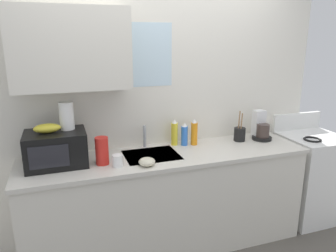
# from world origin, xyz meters

# --- Properties ---
(kitchen_wall_assembly) EXTENTS (3.26, 0.42, 2.50)m
(kitchen_wall_assembly) POSITION_xyz_m (-0.13, 0.31, 1.35)
(kitchen_wall_assembly) COLOR silver
(kitchen_wall_assembly) RESTS_ON ground
(counter_unit) EXTENTS (2.49, 0.63, 0.90)m
(counter_unit) POSITION_xyz_m (-0.00, 0.00, 0.46)
(counter_unit) COLOR silver
(counter_unit) RESTS_ON ground
(sink_faucet) EXTENTS (0.03, 0.03, 0.21)m
(sink_faucet) POSITION_xyz_m (-0.14, 0.24, 1.00)
(sink_faucet) COLOR #B2B5BA
(sink_faucet) RESTS_ON counter_unit
(stove_range) EXTENTS (0.60, 0.60, 1.08)m
(stove_range) POSITION_xyz_m (1.59, 0.00, 0.46)
(stove_range) COLOR white
(stove_range) RESTS_ON ground
(microwave) EXTENTS (0.46, 0.35, 0.27)m
(microwave) POSITION_xyz_m (-0.91, 0.05, 1.04)
(microwave) COLOR black
(microwave) RESTS_ON counter_unit
(banana_bunch) EXTENTS (0.20, 0.11, 0.07)m
(banana_bunch) POSITION_xyz_m (-0.96, 0.05, 1.20)
(banana_bunch) COLOR gold
(banana_bunch) RESTS_ON microwave
(paper_towel_roll) EXTENTS (0.11, 0.11, 0.22)m
(paper_towel_roll) POSITION_xyz_m (-0.81, 0.10, 1.28)
(paper_towel_roll) COLOR white
(paper_towel_roll) RESTS_ON microwave
(coffee_maker) EXTENTS (0.19, 0.21, 0.28)m
(coffee_maker) POSITION_xyz_m (1.01, 0.11, 1.00)
(coffee_maker) COLOR black
(coffee_maker) RESTS_ON counter_unit
(dish_soap_bottle_yellow) EXTENTS (0.06, 0.06, 0.24)m
(dish_soap_bottle_yellow) POSITION_xyz_m (0.14, 0.21, 1.02)
(dish_soap_bottle_yellow) COLOR yellow
(dish_soap_bottle_yellow) RESTS_ON counter_unit
(dish_soap_bottle_blue) EXTENTS (0.06, 0.06, 0.22)m
(dish_soap_bottle_blue) POSITION_xyz_m (0.22, 0.17, 1.00)
(dish_soap_bottle_blue) COLOR blue
(dish_soap_bottle_blue) RESTS_ON counter_unit
(dish_soap_bottle_orange) EXTENTS (0.06, 0.06, 0.25)m
(dish_soap_bottle_orange) POSITION_xyz_m (0.31, 0.16, 1.02)
(dish_soap_bottle_orange) COLOR orange
(dish_soap_bottle_orange) RESTS_ON counter_unit
(cereal_canister) EXTENTS (0.10, 0.10, 0.22)m
(cereal_canister) POSITION_xyz_m (-0.57, -0.05, 1.01)
(cereal_canister) COLOR red
(cereal_canister) RESTS_ON counter_unit
(mug_white) EXTENTS (0.08, 0.08, 0.09)m
(mug_white) POSITION_xyz_m (-0.46, -0.14, 0.95)
(mug_white) COLOR white
(mug_white) RESTS_ON counter_unit
(utensil_crock) EXTENTS (0.11, 0.11, 0.30)m
(utensil_crock) POSITION_xyz_m (0.78, 0.12, 0.97)
(utensil_crock) COLOR black
(utensil_crock) RESTS_ON counter_unit
(small_bowl) EXTENTS (0.13, 0.13, 0.06)m
(small_bowl) POSITION_xyz_m (-0.24, -0.20, 0.93)
(small_bowl) COLOR beige
(small_bowl) RESTS_ON counter_unit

